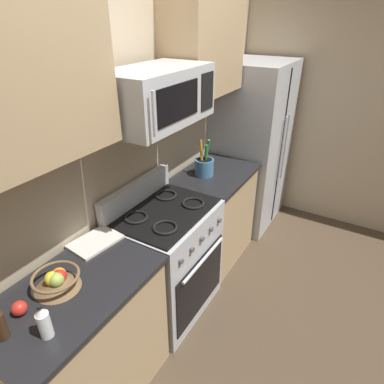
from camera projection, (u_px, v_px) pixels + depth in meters
The scene contains 14 objects.
ground_plane at pixel (234, 334), 2.56m from camera, with size 16.00×16.00×0.00m, color #473828.
wall_back at pixel (122, 153), 2.37m from camera, with size 8.00×0.10×2.60m, color tan.
counter_left at pixel (85, 346), 1.95m from camera, with size 0.96×0.58×0.91m.
range_oven at pixel (168, 260), 2.60m from camera, with size 0.76×0.62×1.09m.
counter_right at pixel (214, 215), 3.20m from camera, with size 0.80×0.58×0.91m.
refrigerator at pixel (251, 147), 3.62m from camera, with size 0.83×0.69×1.77m.
wall_right at pixel (324, 106), 3.55m from camera, with size 0.10×8.00×2.60m, color tan.
microwave at pixel (157, 96), 2.01m from camera, with size 0.75×0.44×0.33m.
upper_cabinets_right at pixel (204, 46), 2.56m from camera, with size 0.79×0.34×0.72m.
utensil_crock at pixel (204, 166), 2.91m from camera, with size 0.17×0.17×0.34m.
fruit_basket at pixel (57, 280), 1.72m from camera, with size 0.25×0.25×0.11m.
apple_loose at pixel (19, 308), 1.58m from camera, with size 0.07×0.07×0.07m, color red.
cutting_board at pixel (95, 242), 2.08m from camera, with size 0.30×0.21×0.02m, color silver.
bottle_vinegar at pixel (44, 322), 1.45m from camera, with size 0.06×0.06×0.19m.
Camera 1 is at (-1.65, -0.59, 2.19)m, focal length 31.06 mm.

